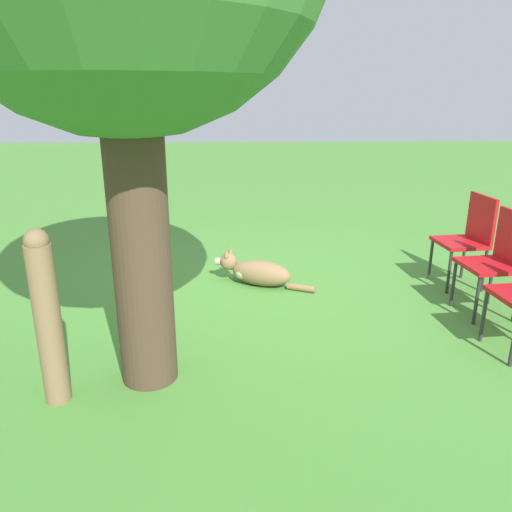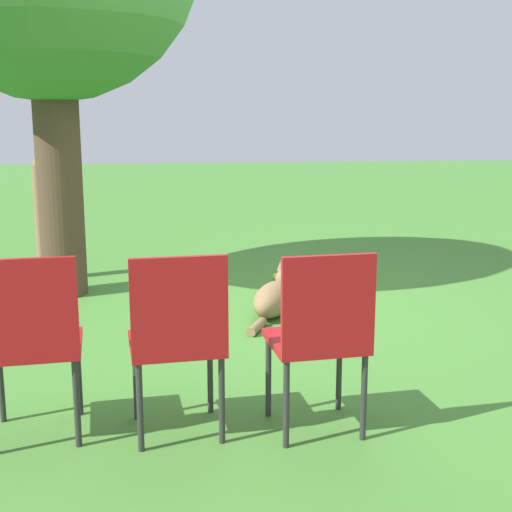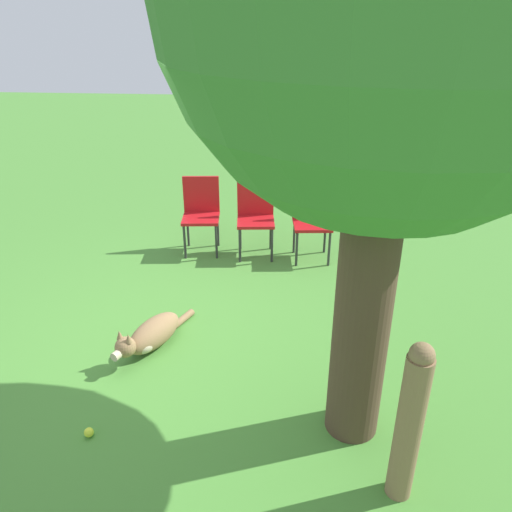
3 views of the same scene
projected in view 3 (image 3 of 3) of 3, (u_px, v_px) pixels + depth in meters
ground_plane at (190, 356)px, 4.35m from camera, size 30.00×30.00×0.00m
dog at (150, 335)px, 4.40m from camera, size 1.00×0.53×0.35m
fence_post at (410, 423)px, 2.87m from camera, size 0.16×0.16×1.13m
red_chair_0 at (201, 210)px, 6.09m from camera, size 0.46×0.48×0.91m
red_chair_1 at (256, 213)px, 6.00m from camera, size 0.46×0.48×0.91m
red_chair_2 at (312, 216)px, 5.91m from camera, size 0.46×0.48×0.91m
tennis_ball at (89, 432)px, 3.52m from camera, size 0.07×0.07×0.07m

